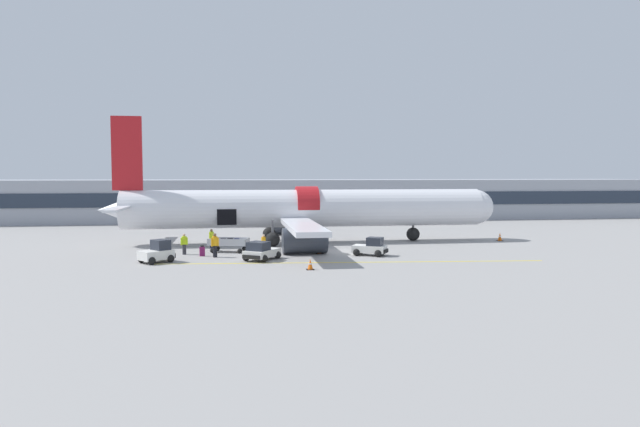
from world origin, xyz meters
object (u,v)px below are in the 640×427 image
Objects in this scene: baggage_tug_rear at (371,248)px; baggage_cart_loading at (229,245)px; baggage_tug_lead at (261,252)px; suitcase_on_tarmac_upright at (202,251)px; ground_crew_supervisor at (184,243)px; ground_crew_loader_a at (211,238)px; ground_crew_driver at (215,245)px; ground_crew_loader_b at (264,244)px; baggage_tug_mid at (157,253)px; airplane at (302,210)px.

baggage_cart_loading is (-11.00, 3.71, 0.00)m from baggage_tug_rear.
baggage_tug_lead is 4.03× the size of suitcase_on_tarmac_upright.
baggage_tug_lead is 2.04× the size of ground_crew_supervisor.
baggage_tug_lead is at bearing -172.81° from baggage_tug_rear.
ground_crew_loader_a reaches higher than baggage_tug_rear.
baggage_tug_lead is 8.71m from baggage_tug_rear.
ground_crew_loader_b is at bearing 17.97° from ground_crew_driver.
ground_crew_loader_b is (4.24, -4.14, -0.05)m from ground_crew_loader_a.
ground_crew_loader_b is 3.98m from ground_crew_driver.
suitcase_on_tarmac_upright is (3.03, 2.77, -0.31)m from baggage_tug_mid.
baggage_tug_mid is at bearing -157.62° from ground_crew_loader_b.
baggage_cart_loading is at bearing 161.38° from baggage_tug_rear.
ground_crew_supervisor reaches higher than suitcase_on_tarmac_upright.
baggage_cart_loading is 3.15m from ground_crew_loader_b.
baggage_tug_rear is at bearing -26.52° from ground_crew_loader_a.
baggage_cart_loading is 3.04m from ground_crew_driver.
airplane is 12.21m from ground_crew_supervisor.
suitcase_on_tarmac_upright is at bearing -135.38° from baggage_cart_loading.
baggage_tug_mid is 1.70× the size of ground_crew_loader_b.
ground_crew_driver reaches higher than baggage_cart_loading.
baggage_tug_lead is 7.47m from baggage_tug_mid.
ground_crew_driver is 1.11× the size of ground_crew_supervisor.
baggage_tug_lead is 3.23m from ground_crew_loader_b.
ground_crew_loader_a is at bearing 117.88° from baggage_tug_lead.
baggage_cart_loading is at bearing 44.62° from suitcase_on_tarmac_upright.
ground_crew_loader_b is 0.95× the size of ground_crew_supervisor.
ground_crew_driver is (0.46, -5.37, 0.09)m from ground_crew_loader_a.
baggage_tug_lead is 3.97m from ground_crew_driver.
baggage_tug_mid is at bearing -115.94° from ground_crew_loader_a.
baggage_cart_loading is at bearing 43.30° from baggage_tug_mid.
suitcase_on_tarmac_upright is at bearing 172.78° from baggage_tug_rear.
baggage_tug_mid is at bearing -153.73° from ground_crew_driver.
baggage_cart_loading is at bearing 116.14° from baggage_tug_lead.
baggage_tug_rear is (4.38, -9.21, -2.47)m from airplane.
ground_crew_loader_b is at bearing -30.47° from baggage_cart_loading.
baggage_tug_rear is at bearing -7.22° from suitcase_on_tarmac_upright.
ground_crew_driver is 3.12m from ground_crew_supervisor.
baggage_tug_rear is at bearing -14.29° from ground_crew_loader_b.
airplane is 8.80× the size of baggage_cart_loading.
ground_crew_loader_b is at bearing -44.31° from ground_crew_loader_a.
airplane is 8.95m from baggage_cart_loading.
baggage_tug_rear is 1.58× the size of ground_crew_driver.
baggage_tug_lead is 5.34m from baggage_cart_loading.
ground_crew_driver is at bearing 150.01° from baggage_tug_lead.
airplane is at bearing 115.45° from baggage_tug_rear.
suitcase_on_tarmac_upright is (1.45, -1.14, -0.51)m from ground_crew_supervisor.
baggage_tug_mid is (-11.73, -10.32, -2.40)m from airplane.
baggage_cart_loading is at bearing 14.46° from ground_crew_supervisor.
ground_crew_driver is at bearing -162.03° from ground_crew_loader_b.
ground_crew_loader_a is (-8.15, -2.96, -2.20)m from airplane.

